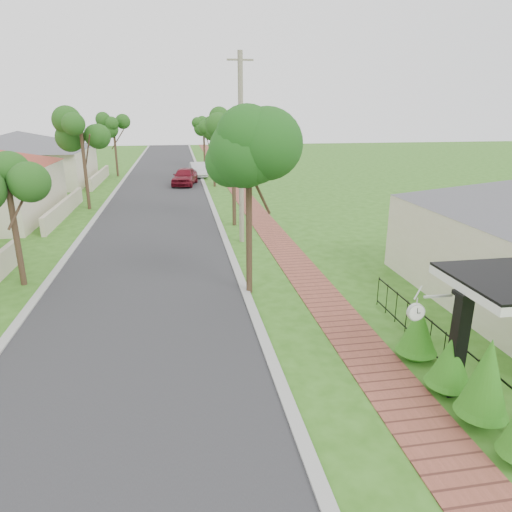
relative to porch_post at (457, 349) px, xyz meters
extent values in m
plane|color=#2D5E16|center=(-4.55, 1.00, -1.12)|extent=(160.00, 160.00, 0.00)
cube|color=#28282B|center=(-7.55, 21.00, -1.12)|extent=(7.00, 120.00, 0.02)
cube|color=#9E9E99|center=(-3.90, 21.00, -1.12)|extent=(0.30, 120.00, 0.10)
cube|color=#9E9E99|center=(-11.20, 21.00, -1.12)|extent=(0.30, 120.00, 0.10)
cube|color=#954B3B|center=(-1.30, 21.00, -1.12)|extent=(1.50, 120.00, 0.03)
cube|color=black|center=(0.00, 0.00, 0.14)|extent=(0.30, 0.30, 2.52)
cube|color=black|center=(0.00, 0.00, -1.00)|extent=(0.48, 0.48, 0.24)
cube|color=black|center=(0.00, 0.00, 1.34)|extent=(0.42, 0.42, 0.10)
cube|color=black|center=(0.35, 1.00, -0.17)|extent=(0.03, 8.00, 0.03)
cube|color=black|center=(0.35, 1.00, -0.97)|extent=(0.03, 8.00, 0.03)
cylinder|color=black|center=(0.35, -1.00, -0.62)|extent=(0.02, 0.02, 1.00)
cylinder|color=black|center=(0.35, -0.33, -0.62)|extent=(0.02, 0.02, 1.00)
cylinder|color=black|center=(0.35, 0.33, -0.62)|extent=(0.02, 0.02, 1.00)
cylinder|color=black|center=(0.35, 1.00, -0.62)|extent=(0.02, 0.02, 1.00)
cylinder|color=black|center=(0.35, 1.67, -0.62)|extent=(0.02, 0.02, 1.00)
cylinder|color=black|center=(0.35, 2.33, -0.62)|extent=(0.02, 0.02, 1.00)
cylinder|color=black|center=(0.35, 3.00, -0.62)|extent=(0.02, 0.02, 1.00)
cylinder|color=black|center=(0.35, 3.67, -0.62)|extent=(0.02, 0.02, 1.00)
cylinder|color=black|center=(0.35, 4.33, -0.62)|extent=(0.02, 0.02, 1.00)
cylinder|color=black|center=(0.35, 5.00, -0.62)|extent=(0.02, 0.02, 1.00)
cylinder|color=#382619|center=(-3.05, 17.00, 1.15)|extent=(0.22, 0.22, 4.55)
sphere|color=#1C4612|center=(-3.05, 17.00, 3.56)|extent=(1.70, 1.70, 1.70)
cylinder|color=#382619|center=(-3.05, 31.00, 1.33)|extent=(0.22, 0.22, 4.90)
sphere|color=#1C4612|center=(-3.05, 31.00, 3.92)|extent=(1.70, 1.70, 1.70)
cylinder|color=#382619|center=(-3.05, 45.00, 0.98)|extent=(0.22, 0.22, 4.20)
sphere|color=#1C4612|center=(-3.05, 45.00, 3.20)|extent=(1.70, 1.70, 1.70)
cylinder|color=#382619|center=(-12.05, 9.00, 0.80)|extent=(0.22, 0.22, 3.85)
sphere|color=#1C4612|center=(-12.05, 9.00, 2.84)|extent=(1.60, 1.60, 1.60)
cylinder|color=#382619|center=(-12.05, 23.00, 1.33)|extent=(0.22, 0.22, 4.90)
sphere|color=#1C4612|center=(-12.05, 23.00, 3.92)|extent=(1.70, 1.70, 1.70)
cylinder|color=#382619|center=(-12.05, 39.00, 1.15)|extent=(0.22, 0.22, 4.55)
sphere|color=#1C4612|center=(-12.05, 39.00, 3.56)|extent=(1.70, 1.70, 1.70)
sphere|color=#155A12|center=(-0.10, -1.17, -0.69)|extent=(0.82, 0.82, 0.82)
cone|color=#155A12|center=(-0.10, -1.17, 0.09)|extent=(0.94, 0.94, 1.57)
sphere|color=#155A12|center=(-0.10, 0.04, -0.81)|extent=(0.82, 0.82, 0.82)
cone|color=#155A12|center=(-0.10, 0.04, -0.23)|extent=(0.93, 0.93, 1.15)
sphere|color=#155A12|center=(-0.10, 1.54, -0.80)|extent=(0.82, 0.82, 0.82)
cone|color=#155A12|center=(-0.10, 1.54, -0.20)|extent=(0.93, 0.93, 1.19)
cube|color=#BFB299|center=(-13.15, 21.00, -0.62)|extent=(0.25, 10.00, 1.00)
cube|color=beige|center=(-19.55, 35.00, 0.38)|extent=(11.00, 10.00, 3.00)
pyramid|color=#4C4C51|center=(-19.55, 35.00, 2.68)|extent=(15.56, 15.56, 1.60)
cube|color=#BFB299|center=(-13.15, 35.00, -0.62)|extent=(0.25, 10.00, 1.00)
imported|color=maroon|center=(-5.55, 32.17, -0.36)|extent=(2.66, 4.72, 1.52)
imported|color=silver|center=(-4.15, 37.20, -0.43)|extent=(1.73, 4.26, 1.38)
cylinder|color=#382619|center=(-3.75, 6.84, 1.28)|extent=(0.22, 0.22, 4.80)
sphere|color=#1E5619|center=(-3.75, 6.84, 3.82)|extent=(2.39, 2.39, 2.39)
cylinder|color=gray|center=(-3.10, 13.49, 3.30)|extent=(0.24, 0.24, 8.83)
cube|color=gray|center=(-3.10, 13.49, 7.31)|extent=(1.20, 0.08, 0.08)
cube|color=silver|center=(-0.40, 0.40, 1.16)|extent=(0.69, 0.05, 0.05)
cylinder|color=silver|center=(-0.90, 0.40, 1.00)|extent=(0.02, 0.02, 0.30)
cylinder|color=silver|center=(-0.90, 0.40, 0.80)|extent=(0.42, 0.10, 0.42)
cylinder|color=white|center=(-0.90, 0.34, 0.80)|extent=(0.36, 0.01, 0.36)
cylinder|color=white|center=(-0.90, 0.46, 0.80)|extent=(0.36, 0.01, 0.36)
cube|color=black|center=(-0.90, 0.33, 0.86)|extent=(0.01, 0.01, 0.14)
cube|color=black|center=(-0.86, 0.33, 0.80)|extent=(0.09, 0.01, 0.02)
camera|label=1|loc=(-6.06, -8.34, 5.18)|focal=32.00mm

